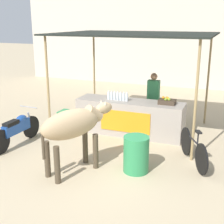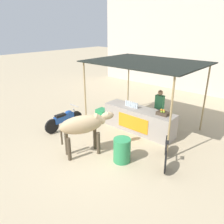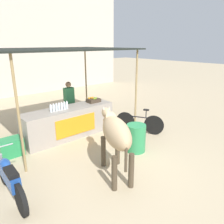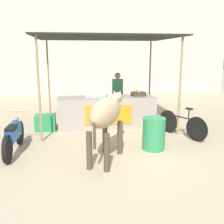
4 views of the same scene
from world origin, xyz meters
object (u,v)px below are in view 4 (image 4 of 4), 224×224
at_px(water_barrel, 154,134).
at_px(motorcycle_parked, 14,135).
at_px(cooler_box, 45,123).
at_px(bicycle_leaning, 182,124).
at_px(cow, 107,114).
at_px(stall_counter, 107,112).
at_px(vendor_behind_counter, 117,96).
at_px(fruit_crate, 138,94).

bearing_deg(water_barrel, motorcycle_parked, 174.95).
distance_m(cooler_box, bicycle_leaning, 4.01).
relative_size(cow, motorcycle_parked, 1.00).
height_order(stall_counter, cow, cow).
height_order(cooler_box, motorcycle_parked, motorcycle_parked).
xyz_separation_m(stall_counter, cow, (-0.35, -2.61, 0.55)).
height_order(water_barrel, motorcycle_parked, motorcycle_parked).
distance_m(water_barrel, bicycle_leaning, 1.36).
bearing_deg(vendor_behind_counter, stall_counter, -121.88).
relative_size(motorcycle_parked, bicycle_leaning, 1.21).
distance_m(fruit_crate, cow, 3.00).
height_order(water_barrel, bicycle_leaning, bicycle_leaning).
bearing_deg(water_barrel, cooler_box, 143.45).
height_order(cooler_box, cow, cow).
distance_m(vendor_behind_counter, water_barrel, 2.95).
bearing_deg(motorcycle_parked, vendor_behind_counter, 41.86).
bearing_deg(stall_counter, cooler_box, -177.05).
height_order(vendor_behind_counter, cooler_box, vendor_behind_counter).
xyz_separation_m(fruit_crate, bicycle_leaning, (0.92, -1.35, -0.68)).
bearing_deg(water_barrel, vendor_behind_counter, 97.75).
height_order(motorcycle_parked, bicycle_leaning, motorcycle_parked).
bearing_deg(fruit_crate, cooler_box, -177.01).
relative_size(stall_counter, bicycle_leaning, 2.01).
relative_size(water_barrel, bicycle_leaning, 0.52).
relative_size(vendor_behind_counter, cooler_box, 2.75).
distance_m(water_barrel, motorcycle_parked, 3.31).
height_order(vendor_behind_counter, cow, vendor_behind_counter).
bearing_deg(bicycle_leaning, motorcycle_parked, -172.85).
xyz_separation_m(fruit_crate, motorcycle_parked, (-3.45, -1.90, -0.60)).
relative_size(fruit_crate, water_barrel, 0.56).
bearing_deg(stall_counter, motorcycle_parked, -142.81).
height_order(vendor_behind_counter, bicycle_leaning, vendor_behind_counter).
relative_size(cooler_box, motorcycle_parked, 0.33).
bearing_deg(vendor_behind_counter, cooler_box, -160.16).
relative_size(stall_counter, vendor_behind_counter, 1.82).
xyz_separation_m(water_barrel, cow, (-1.21, -0.48, 0.64)).
relative_size(vendor_behind_counter, motorcycle_parked, 0.92).
distance_m(stall_counter, water_barrel, 2.30).
distance_m(vendor_behind_counter, bicycle_leaning, 2.57).
distance_m(stall_counter, fruit_crate, 1.16).
bearing_deg(stall_counter, cow, -97.57).
height_order(fruit_crate, water_barrel, fruit_crate).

